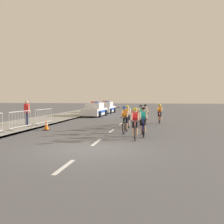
{
  "coord_description": "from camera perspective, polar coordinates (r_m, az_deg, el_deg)",
  "views": [
    {
      "loc": [
        2.57,
        -9.44,
        1.99
      ],
      "look_at": [
        -0.1,
        6.07,
        1.1
      ],
      "focal_mm": 40.18,
      "sensor_mm": 36.0,
      "label": 1
    }
  ],
  "objects": [
    {
      "name": "cyclist_seventh",
      "position": [
        19.79,
        10.79,
        -0.31
      ],
      "size": [
        0.43,
        1.72,
        1.56
      ],
      "color": "black",
      "rests_on": "ground"
    },
    {
      "name": "cyclist_sixth",
      "position": [
        18.5,
        7.55,
        -0.52
      ],
      "size": [
        0.45,
        1.72,
        1.56
      ],
      "color": "black",
      "rests_on": "ground"
    },
    {
      "name": "traffic_cone_near",
      "position": [
        15.92,
        -14.71,
        -2.92
      ],
      "size": [
        0.36,
        0.36,
        0.64
      ],
      "color": "black",
      "rests_on": "ground"
    },
    {
      "name": "spectator_closest",
      "position": [
        18.32,
        -18.83,
        0.23
      ],
      "size": [
        0.5,
        0.36,
        1.68
      ],
      "color": "#23284C",
      "rests_on": "sidewalk_slab"
    },
    {
      "name": "sidewalk_slab",
      "position": [
        25.38,
        -12.37,
        -1.2
      ],
      "size": [
        4.22,
        60.0,
        0.12
      ],
      "primitive_type": "cube",
      "color": "gray",
      "rests_on": "ground"
    },
    {
      "name": "cyclist_second",
      "position": [
        13.11,
        7.07,
        -2.06
      ],
      "size": [
        0.45,
        1.72,
        1.56
      ],
      "color": "black",
      "rests_on": "ground"
    },
    {
      "name": "crowd_barrier_middle",
      "position": [
        16.22,
        -20.08,
        -1.71
      ],
      "size": [
        0.58,
        2.32,
        1.07
      ],
      "color": "#B7BABF",
      "rests_on": "sidewalk_slab"
    },
    {
      "name": "kerb_edge",
      "position": [
        24.69,
        -8.0,
        -1.27
      ],
      "size": [
        0.16,
        60.0,
        0.13
      ],
      "primitive_type": "cube",
      "color": "#9E9E99",
      "rests_on": "ground"
    },
    {
      "name": "cyclist_lead",
      "position": [
        12.08,
        5.25,
        -2.5
      ],
      "size": [
        0.44,
        1.72,
        1.56
      ],
      "color": "black",
      "rests_on": "ground"
    },
    {
      "name": "ground_plane",
      "position": [
        9.98,
        -5.42,
        -8.28
      ],
      "size": [
        160.0,
        160.0,
        0.0
      ],
      "primitive_type": "plane",
      "color": "#56565B"
    },
    {
      "name": "crowd_barrier_rear",
      "position": [
        18.63,
        -15.24,
        -1.01
      ],
      "size": [
        0.64,
        2.32,
        1.07
      ],
      "color": "#B7BABF",
      "rests_on": "sidewalk_slab"
    },
    {
      "name": "lane_markings_centre",
      "position": [
        15.15,
        -0.1,
        -4.3
      ],
      "size": [
        0.14,
        17.6,
        0.01
      ],
      "color": "white",
      "rests_on": "ground"
    },
    {
      "name": "cyclist_third",
      "position": [
        14.21,
        3.02,
        -1.63
      ],
      "size": [
        0.43,
        1.72,
        1.56
      ],
      "color": "black",
      "rests_on": "ground"
    },
    {
      "name": "police_car_nearest",
      "position": [
        27.0,
        -3.94,
        0.45
      ],
      "size": [
        2.13,
        4.47,
        1.59
      ],
      "color": "silver",
      "rests_on": "ground"
    },
    {
      "name": "cyclist_fourth",
      "position": [
        15.98,
        3.57,
        -1.09
      ],
      "size": [
        0.42,
        1.72,
        1.56
      ],
      "color": "black",
      "rests_on": "ground"
    },
    {
      "name": "police_car_second",
      "position": [
        33.06,
        -1.39,
        0.97
      ],
      "size": [
        2.07,
        4.43,
        1.59
      ],
      "color": "silver",
      "rests_on": "ground"
    },
    {
      "name": "cyclist_fifth",
      "position": [
        17.14,
        6.71,
        -0.81
      ],
      "size": [
        0.43,
        1.72,
        1.56
      ],
      "color": "black",
      "rests_on": "ground"
    }
  ]
}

